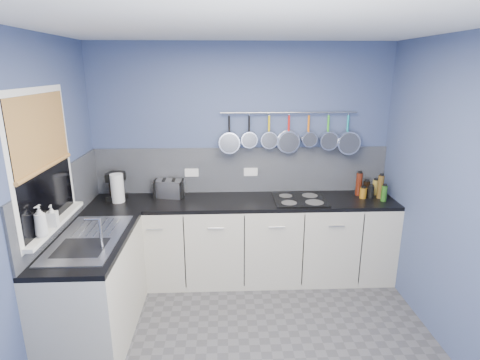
{
  "coord_description": "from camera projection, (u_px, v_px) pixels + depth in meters",
  "views": [
    {
      "loc": [
        -0.2,
        -2.62,
        2.23
      ],
      "look_at": [
        -0.05,
        0.75,
        1.25
      ],
      "focal_mm": 28.85,
      "sensor_mm": 36.0,
      "label": 1
    }
  ],
  "objects": [
    {
      "name": "floor",
      "position": [
        250.0,
        353.0,
        3.15
      ],
      "size": [
        3.2,
        3.0,
        0.02
      ],
      "primitive_type": "cube",
      "color": "#47474C",
      "rests_on": "ground"
    },
    {
      "name": "ceiling",
      "position": [
        253.0,
        23.0,
        2.45
      ],
      "size": [
        3.2,
        3.0,
        0.02
      ],
      "primitive_type": "cube",
      "color": "white",
      "rests_on": "ground"
    },
    {
      "name": "wall_back",
      "position": [
        242.0,
        161.0,
        4.25
      ],
      "size": [
        3.2,
        0.02,
        2.5
      ],
      "primitive_type": "cube",
      "color": "#3E4B76",
      "rests_on": "ground"
    },
    {
      "name": "wall_front",
      "position": [
        282.0,
        360.0,
        1.35
      ],
      "size": [
        3.2,
        0.02,
        2.5
      ],
      "primitive_type": "cube",
      "color": "#3E4B76",
      "rests_on": "ground"
    },
    {
      "name": "wall_left",
      "position": [
        25.0,
        212.0,
        2.73
      ],
      "size": [
        0.02,
        3.0,
        2.5
      ],
      "primitive_type": "cube",
      "color": "#3E4B76",
      "rests_on": "ground"
    },
    {
      "name": "wall_right",
      "position": [
        467.0,
        205.0,
        2.87
      ],
      "size": [
        0.02,
        3.0,
        2.5
      ],
      "primitive_type": "cube",
      "color": "#3E4B76",
      "rests_on": "ground"
    },
    {
      "name": "backsplash_back",
      "position": [
        242.0,
        170.0,
        4.25
      ],
      "size": [
        3.2,
        0.02,
        0.5
      ],
      "primitive_type": "cube",
      "color": "slate",
      "rests_on": "wall_back"
    },
    {
      "name": "backsplash_left",
      "position": [
        64.0,
        198.0,
        3.34
      ],
      "size": [
        0.02,
        1.8,
        0.5
      ],
      "primitive_type": "cube",
      "color": "slate",
      "rests_on": "wall_left"
    },
    {
      "name": "cabinet_run_back",
      "position": [
        243.0,
        241.0,
        4.18
      ],
      "size": [
        3.2,
        0.6,
        0.86
      ],
      "primitive_type": "cube",
      "color": "beige",
      "rests_on": "ground"
    },
    {
      "name": "worktop_back",
      "position": [
        243.0,
        202.0,
        4.05
      ],
      "size": [
        3.2,
        0.6,
        0.04
      ],
      "primitive_type": "cube",
      "color": "black",
      "rests_on": "cabinet_run_back"
    },
    {
      "name": "cabinet_run_left",
      "position": [
        95.0,
        289.0,
        3.26
      ],
      "size": [
        0.6,
        1.2,
        0.86
      ],
      "primitive_type": "cube",
      "color": "beige",
      "rests_on": "ground"
    },
    {
      "name": "worktop_left",
      "position": [
        89.0,
        241.0,
        3.14
      ],
      "size": [
        0.6,
        1.2,
        0.04
      ],
      "primitive_type": "cube",
      "color": "black",
      "rests_on": "cabinet_run_left"
    },
    {
      "name": "window_frame",
      "position": [
        43.0,
        161.0,
        2.94
      ],
      "size": [
        0.01,
        1.0,
        1.1
      ],
      "primitive_type": "cube",
      "color": "white",
      "rests_on": "wall_left"
    },
    {
      "name": "window_glass",
      "position": [
        44.0,
        161.0,
        2.94
      ],
      "size": [
        0.01,
        0.9,
        1.0
      ],
      "primitive_type": "cube",
      "color": "black",
      "rests_on": "wall_left"
    },
    {
      "name": "bamboo_blind",
      "position": [
        40.0,
        132.0,
        2.87
      ],
      "size": [
        0.01,
        0.9,
        0.55
      ],
      "primitive_type": "cube",
      "color": "#B57749",
      "rests_on": "wall_left"
    },
    {
      "name": "window_sill",
      "position": [
        55.0,
        224.0,
        3.08
      ],
      "size": [
        0.1,
        0.98,
        0.03
      ],
      "primitive_type": "cube",
      "color": "white",
      "rests_on": "wall_left"
    },
    {
      "name": "sink_unit",
      "position": [
        89.0,
        238.0,
        3.13
      ],
      "size": [
        0.5,
        0.95,
        0.01
      ],
      "primitive_type": "cube",
      "color": "silver",
      "rests_on": "worktop_left"
    },
    {
      "name": "mixer_tap",
      "position": [
        100.0,
        233.0,
        2.93
      ],
      "size": [
        0.12,
        0.08,
        0.26
      ],
      "primitive_type": null,
      "color": "silver",
      "rests_on": "worktop_left"
    },
    {
      "name": "socket_left",
      "position": [
        192.0,
        173.0,
        4.22
      ],
      "size": [
        0.15,
        0.01,
        0.09
      ],
      "primitive_type": "cube",
      "color": "white",
      "rests_on": "backsplash_back"
    },
    {
      "name": "socket_right",
      "position": [
        251.0,
        172.0,
        4.25
      ],
      "size": [
        0.15,
        0.01,
        0.09
      ],
      "primitive_type": "cube",
      "color": "white",
      "rests_on": "backsplash_back"
    },
    {
      "name": "pot_rail",
      "position": [
        289.0,
        113.0,
        4.06
      ],
      "size": [
        1.45,
        0.02,
        0.02
      ],
      "primitive_type": "cylinder",
      "rotation": [
        0.0,
        1.57,
        0.0
      ],
      "color": "silver",
      "rests_on": "wall_back"
    },
    {
      "name": "soap_bottle_a",
      "position": [
        40.0,
        221.0,
        2.79
      ],
      "size": [
        0.1,
        0.1,
        0.24
      ],
      "primitive_type": "imported",
      "rotation": [
        0.0,
        0.0,
        -0.13
      ],
      "color": "white",
      "rests_on": "window_sill"
    },
    {
      "name": "soap_bottle_b",
      "position": [
        52.0,
        216.0,
        2.98
      ],
      "size": [
        0.09,
        0.09,
        0.17
      ],
      "primitive_type": "imported",
      "rotation": [
        0.0,
        0.0,
        0.13
      ],
      "color": "white",
      "rests_on": "window_sill"
    },
    {
      "name": "paper_towel",
      "position": [
        117.0,
        188.0,
        3.95
      ],
      "size": [
        0.17,
        0.17,
        0.3
      ],
      "primitive_type": "cylinder",
      "rotation": [
        0.0,
        0.0,
        -0.34
      ],
      "color": "white",
      "rests_on": "worktop_back"
    },
    {
      "name": "coffee_maker",
      "position": [
        116.0,
        187.0,
        4.0
      ],
      "size": [
        0.19,
        0.21,
        0.3
      ],
      "primitive_type": null,
      "rotation": [
        0.0,
        0.0,
        -0.17
      ],
      "color": "black",
      "rests_on": "worktop_back"
    },
    {
      "name": "toaster",
      "position": [
        169.0,
        189.0,
        4.12
      ],
      "size": [
        0.32,
        0.23,
        0.19
      ],
      "primitive_type": "cube",
      "rotation": [
        0.0,
        0.0,
        -0.24
      ],
      "color": "silver",
      "rests_on": "worktop_back"
    },
    {
      "name": "canister",
      "position": [
        174.0,
        191.0,
        4.1
      ],
      "size": [
        0.11,
        0.11,
        0.14
      ],
      "primitive_type": "cylinder",
      "rotation": [
        0.0,
        0.0,
        -0.11
      ],
      "color": "silver",
      "rests_on": "worktop_back"
    },
    {
      "name": "hob",
      "position": [
        300.0,
        200.0,
        4.04
      ],
      "size": [
        0.54,
        0.48,
        0.01
      ],
      "primitive_type": "cube",
      "color": "black",
      "rests_on": "worktop_back"
    },
    {
      "name": "pan_0",
      "position": [
        229.0,
        133.0,
        4.08
      ],
      "size": [
        0.23,
        0.12,
        0.42
      ],
      "primitive_type": null,
      "color": "silver",
      "rests_on": "pot_rail"
    },
    {
      "name": "pan_1",
      "position": [
        249.0,
        130.0,
        4.09
      ],
      "size": [
        0.18,
        0.09,
        0.37
      ],
      "primitive_type": null,
      "color": "silver",
      "rests_on": "pot_rail"
    },
    {
      "name": "pan_2",
      "position": [
        269.0,
        131.0,
        4.1
      ],
      "size": [
        0.18,
        0.09,
        0.37
      ],
      "primitive_type": null,
      "color": "silver",
      "rests_on": "pot_rail"
    },
    {
      "name": "pan_3",
      "position": [
        289.0,
        133.0,
        4.11
      ],
      "size": [
        0.24,
        0.06,
        0.43
      ],
      "primitive_type": null,
      "color": "silver",
      "rests_on": "pot_rail"
    },
    {
      "name": "pan_4",
      "position": [
        308.0,
        129.0,
        4.11
      ],
      "size": [
        0.16,
        0.13,
        0.35
      ],
      "primitive_type": null,
      "color": "silver",
      "rests_on": "pot_rail"
    },
    {
      "name": "pan_5",
      "position": [
        328.0,
        131.0,
        4.12
      ],
      "size": [
        0.2,
        0.11,
        0.39
      ],
      "primitive_type": null,
      "color": "silver",
      "rests_on": "pot_rail"
    },
    {
      "name": "pan_6",
      "position": [
        347.0,
        133.0,
        4.14
      ],
      "size": [
        0.25,
        0.12,
        0.44
      ],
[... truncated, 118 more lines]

